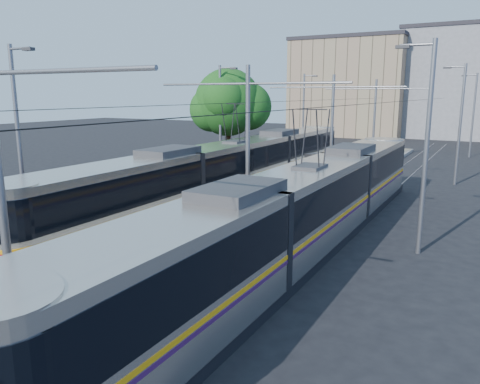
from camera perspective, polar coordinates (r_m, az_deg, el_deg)
The scene contains 13 objects.
ground at distance 15.56m, azimuth -13.32°, elevation -11.41°, with size 160.00×160.00×0.00m, color black.
platform at distance 29.75m, azimuth 9.08°, elevation 0.26°, with size 4.00×50.00×0.30m, color gray.
tactile_strip_left at distance 30.23m, azimuth 6.50°, elevation 0.82°, with size 0.70×50.00×0.01m, color gray.
tactile_strip_right at distance 29.28m, azimuth 11.75°, elevation 0.28°, with size 0.70×50.00×0.01m, color gray.
rails at distance 29.78m, azimuth 9.07°, elevation 0.01°, with size 8.71×70.00×0.03m.
tram_left at distance 27.57m, azimuth -0.58°, elevation 2.78°, with size 2.43×31.61×5.50m.
tram_right at distance 18.35m, azimuth 8.38°, elevation -1.51°, with size 2.43×28.20×5.50m.
catenary at distance 26.54m, azimuth 7.26°, elevation 8.46°, with size 9.20×70.00×7.00m.
street_lamps at distance 33.01m, azimuth 11.70°, elevation 8.37°, with size 15.18×38.22×8.00m.
shelter at distance 29.37m, azimuth 8.80°, elevation 2.67°, with size 0.83×1.10×2.16m.
tree at distance 35.07m, azimuth -0.82°, elevation 10.71°, with size 5.45×5.04×7.91m.
building_left at distance 73.20m, azimuth 13.50°, elevation 12.32°, with size 16.32×12.24×14.03m.
building_centre at distance 74.58m, azimuth 26.56°, elevation 11.80°, with size 18.36×14.28×15.07m.
Camera 1 is at (9.78, -10.47, 6.07)m, focal length 35.00 mm.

